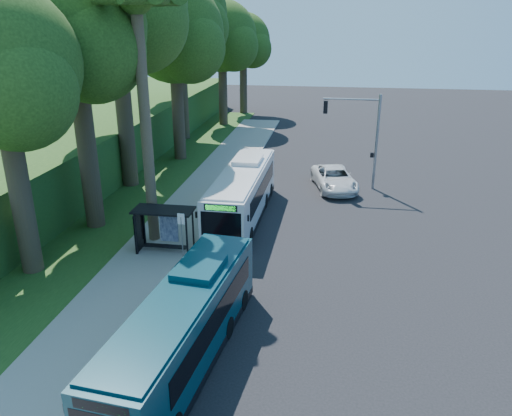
% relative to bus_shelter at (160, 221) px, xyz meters
% --- Properties ---
extents(ground, '(140.00, 140.00, 0.00)m').
position_rel_bus_shelter_xyz_m(ground, '(7.26, 2.86, -1.81)').
color(ground, black).
rests_on(ground, ground).
extents(sidewalk, '(4.50, 70.00, 0.12)m').
position_rel_bus_shelter_xyz_m(sidewalk, '(-0.04, 2.86, -1.75)').
color(sidewalk, gray).
rests_on(sidewalk, ground).
extents(red_curb, '(0.25, 30.00, 0.13)m').
position_rel_bus_shelter_xyz_m(red_curb, '(2.26, -1.14, -1.74)').
color(red_curb, maroon).
rests_on(red_curb, ground).
extents(grass_verge, '(8.00, 70.00, 0.06)m').
position_rel_bus_shelter_xyz_m(grass_verge, '(-5.74, 7.86, -1.78)').
color(grass_verge, '#234719').
rests_on(grass_verge, ground).
extents(bus_shelter, '(3.20, 1.51, 2.55)m').
position_rel_bus_shelter_xyz_m(bus_shelter, '(0.00, 0.00, 0.00)').
color(bus_shelter, black).
rests_on(bus_shelter, ground).
extents(stop_sign_pole, '(0.35, 0.06, 3.17)m').
position_rel_bus_shelter_xyz_m(stop_sign_pole, '(1.86, -2.14, 0.28)').
color(stop_sign_pole, gray).
rests_on(stop_sign_pole, ground).
extents(traffic_signal_pole, '(4.10, 0.30, 7.00)m').
position_rel_bus_shelter_xyz_m(traffic_signal_pole, '(11.04, 12.86, 2.62)').
color(traffic_signal_pole, gray).
rests_on(traffic_signal_pole, ground).
extents(palm_tree, '(4.20, 4.20, 14.40)m').
position_rel_bus_shelter_xyz_m(palm_tree, '(-0.94, 1.36, 10.57)').
color(palm_tree, '#4C3F2D').
rests_on(palm_tree, ground).
extents(hillside_backdrop, '(24.00, 60.00, 8.80)m').
position_rel_bus_shelter_xyz_m(hillside_backdrop, '(-19.04, 17.96, 0.63)').
color(hillside_backdrop, '#234719').
rests_on(hillside_backdrop, ground).
extents(tree_0, '(8.40, 8.00, 15.70)m').
position_rel_bus_shelter_xyz_m(tree_0, '(-5.14, 2.84, 9.40)').
color(tree_0, '#382B1E').
rests_on(tree_0, ground).
extents(tree_1, '(10.50, 10.00, 18.26)m').
position_rel_bus_shelter_xyz_m(tree_1, '(-6.12, 10.84, 10.92)').
color(tree_1, '#382B1E').
rests_on(tree_1, ground).
extents(tree_2, '(8.82, 8.40, 15.12)m').
position_rel_bus_shelter_xyz_m(tree_2, '(-4.64, 18.84, 8.67)').
color(tree_2, '#382B1E').
rests_on(tree_2, ground).
extents(tree_3, '(10.08, 9.60, 17.28)m').
position_rel_bus_shelter_xyz_m(tree_3, '(-6.62, 26.84, 10.17)').
color(tree_3, '#382B1E').
rests_on(tree_3, ground).
extents(tree_4, '(8.40, 8.00, 14.14)m').
position_rel_bus_shelter_xyz_m(tree_4, '(-4.14, 34.84, 7.92)').
color(tree_4, '#382B1E').
rests_on(tree_4, ground).
extents(tree_5, '(7.35, 7.00, 12.86)m').
position_rel_bus_shelter_xyz_m(tree_5, '(-3.16, 42.84, 7.16)').
color(tree_5, '#382B1E').
rests_on(tree_5, ground).
extents(tree_6, '(7.56, 7.20, 13.74)m').
position_rel_bus_shelter_xyz_m(tree_6, '(-5.65, -3.16, 7.90)').
color(tree_6, '#382B1E').
rests_on(tree_6, ground).
extents(white_bus, '(2.63, 11.64, 3.46)m').
position_rel_bus_shelter_xyz_m(white_bus, '(3.46, 5.65, -0.12)').
color(white_bus, silver).
rests_on(white_bus, ground).
extents(teal_bus, '(3.37, 10.93, 3.21)m').
position_rel_bus_shelter_xyz_m(teal_bus, '(3.96, -8.85, -0.24)').
color(teal_bus, '#0A313C').
rests_on(teal_bus, ground).
extents(pickup, '(3.96, 6.26, 1.61)m').
position_rel_bus_shelter_xyz_m(pickup, '(9.17, 12.38, -1.00)').
color(pickup, silver).
rests_on(pickup, ground).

